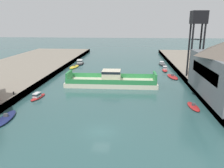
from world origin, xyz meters
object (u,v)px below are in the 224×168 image
object	(u,v)px
moored_boat_far_right	(6,118)
moored_boat_upstream_a	(172,77)
moored_boat_far_left	(193,106)
chain_ferry	(111,81)
moored_boat_near_right	(74,67)
moored_boat_mid_left	(162,64)
moored_boat_mid_right	(80,62)
crane_tower	(198,25)
moored_boat_upstream_b	(38,96)
moored_boat_near_left	(165,69)

from	to	relation	value
moored_boat_far_right	moored_boat_upstream_a	world-z (taller)	moored_boat_far_right
moored_boat_far_right	moored_boat_far_left	bearing A→B (deg)	14.35
chain_ferry	moored_boat_near_right	world-z (taller)	chain_ferry
moored_boat_upstream_a	moored_boat_mid_left	bearing A→B (deg)	91.81
moored_boat_mid_right	moored_boat_far_left	bearing A→B (deg)	-53.96
moored_boat_near_right	moored_boat_upstream_a	world-z (taller)	moored_boat_near_right
moored_boat_mid_left	crane_tower	bearing A→B (deg)	-78.19
moored_boat_mid_left	moored_boat_upstream_b	bearing A→B (deg)	-127.16
chain_ferry	moored_boat_mid_right	size ratio (longest dim) A/B	2.62
moored_boat_mid_right	moored_boat_far_right	xyz separation A→B (m)	(-0.70, -50.31, -0.36)
moored_boat_upstream_b	moored_boat_mid_left	bearing A→B (deg)	52.84
moored_boat_near_left	moored_boat_mid_left	size ratio (longest dim) A/B	0.78
moored_boat_mid_right	crane_tower	distance (m)	44.64
moored_boat_far_left	moored_boat_far_right	xyz separation A→B (m)	(-31.45, -8.05, 0.06)
moored_boat_near_left	moored_boat_mid_right	xyz separation A→B (m)	(-29.95, 9.92, 0.07)
moored_boat_near_right	moored_boat_far_left	bearing A→B (deg)	-48.51
moored_boat_near_right	moored_boat_mid_left	bearing A→B (deg)	13.05
moored_boat_far_left	moored_boat_mid_left	bearing A→B (deg)	90.60
moored_boat_mid_right	moored_boat_far_left	xyz separation A→B (m)	(30.75, -42.26, -0.42)
moored_boat_far_left	crane_tower	distance (m)	23.99
moored_boat_upstream_a	chain_ferry	bearing A→B (deg)	-149.88
chain_ferry	moored_boat_near_left	bearing A→B (deg)	49.67
moored_boat_mid_right	crane_tower	bearing A→B (deg)	-33.75
chain_ferry	moored_boat_near_left	size ratio (longest dim) A/B	4.46
moored_boat_mid_right	moored_boat_upstream_a	xyz separation A→B (m)	(30.90, -18.69, -0.40)
moored_boat_near_left	moored_boat_mid_left	xyz separation A→B (m)	(0.35, 10.14, -0.08)
moored_boat_near_left	crane_tower	world-z (taller)	crane_tower
moored_boat_near_left	moored_boat_far_left	size ratio (longest dim) A/B	0.98
moored_boat_far_left	moored_boat_far_right	distance (m)	32.46
moored_boat_upstream_a	moored_boat_upstream_b	world-z (taller)	moored_boat_upstream_b
moored_boat_mid_right	moored_boat_far_right	world-z (taller)	moored_boat_mid_right
moored_boat_mid_left	moored_boat_far_right	world-z (taller)	moored_boat_mid_left
moored_boat_near_right	moored_boat_upstream_b	xyz separation A→B (m)	(0.59, -32.73, 0.18)
moored_boat_upstream_b	moored_boat_near_left	bearing A→B (deg)	44.88
moored_boat_mid_left	moored_boat_far_right	xyz separation A→B (m)	(-31.00, -50.52, -0.21)
moored_boat_upstream_b	moored_boat_mid_right	bearing A→B (deg)	90.13
chain_ferry	moored_boat_far_right	distance (m)	26.70
chain_ferry	moored_boat_mid_left	world-z (taller)	chain_ferry
moored_boat_far_left	moored_boat_upstream_a	bearing A→B (deg)	89.63
moored_boat_far_left	moored_boat_upstream_a	size ratio (longest dim) A/B	0.73
moored_boat_near_right	crane_tower	bearing A→B (deg)	-24.95
moored_boat_mid_right	moored_boat_upstream_b	xyz separation A→B (m)	(0.09, -39.65, -0.17)
moored_boat_mid_left	moored_boat_far_right	distance (m)	59.27
moored_boat_far_right	moored_boat_mid_left	bearing A→B (deg)	58.46
crane_tower	moored_boat_mid_right	bearing A→B (deg)	146.25
moored_boat_near_left	moored_boat_far_right	size ratio (longest dim) A/B	0.75
moored_boat_upstream_b	crane_tower	distance (m)	41.17
chain_ferry	moored_boat_upstream_b	size ratio (longest dim) A/B	4.31
moored_boat_far_right	moored_boat_upstream_a	xyz separation A→B (m)	(31.60, 31.62, -0.04)
moored_boat_near_left	crane_tower	xyz separation A→B (m)	(5.33, -13.64, 13.98)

